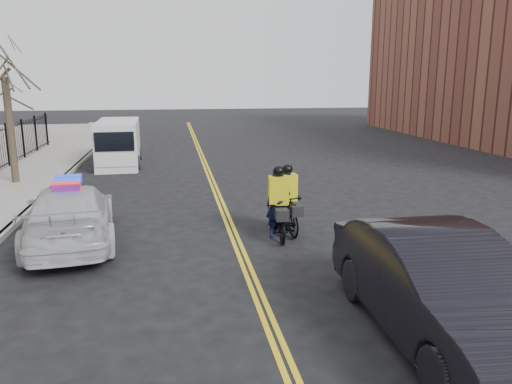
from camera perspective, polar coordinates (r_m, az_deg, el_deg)
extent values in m
plane|color=black|center=(11.19, -1.11, -8.49)|extent=(120.00, 120.00, 0.00)
cube|color=yellow|center=(18.81, -4.93, 0.29)|extent=(0.10, 60.00, 0.01)
cube|color=yellow|center=(18.83, -4.44, 0.31)|extent=(0.10, 60.00, 0.01)
cube|color=gray|center=(19.68, -27.00, -0.31)|extent=(3.00, 60.00, 0.15)
cube|color=gray|center=(19.27, -22.75, -0.16)|extent=(0.20, 60.00, 0.15)
cylinder|color=#34291E|center=(21.29, -26.25, 6.33)|extent=(0.28, 0.28, 4.00)
imported|color=silver|center=(13.32, -20.48, -2.46)|extent=(2.75, 5.36, 1.49)
cube|color=#0C26CC|center=(13.14, -20.75, 1.01)|extent=(0.80, 1.43, 0.16)
imported|color=black|center=(8.42, 20.34, -10.28)|extent=(1.90, 5.32, 1.75)
cube|color=silver|center=(24.96, -15.42, 5.43)|extent=(2.01, 5.05, 2.12)
cube|color=silver|center=(22.84, -15.74, 4.30)|extent=(1.82, 0.80, 1.11)
cube|color=black|center=(22.40, -15.89, 5.56)|extent=(1.66, 0.15, 0.83)
cylinder|color=black|center=(23.69, -17.66, 3.11)|extent=(0.25, 0.65, 0.65)
cylinder|color=black|center=(23.56, -13.41, 3.31)|extent=(0.25, 0.65, 0.65)
cylinder|color=black|center=(26.59, -17.01, 4.15)|extent=(0.25, 0.65, 0.65)
cylinder|color=black|center=(26.48, -13.22, 4.34)|extent=(0.25, 0.65, 0.65)
imported|color=black|center=(13.04, 2.54, -3.02)|extent=(0.81, 1.99, 1.02)
imported|color=black|center=(12.95, 2.56, -1.46)|extent=(0.67, 0.46, 1.75)
cube|color=#CFC812|center=(12.86, 2.57, 0.20)|extent=(0.52, 0.37, 0.74)
sphere|color=black|center=(12.76, 2.59, 2.40)|extent=(0.30, 0.30, 0.30)
cube|color=black|center=(12.31, 2.99, -2.61)|extent=(0.34, 0.38, 0.27)
imported|color=black|center=(13.44, 3.52, -2.34)|extent=(0.75, 1.91, 1.12)
imported|color=black|center=(13.37, 3.53, -1.08)|extent=(0.91, 0.75, 1.73)
cube|color=#CFC812|center=(13.28, 3.56, 0.51)|extent=(0.53, 0.39, 0.72)
sphere|color=black|center=(13.19, 3.59, 2.61)|extent=(0.29, 0.29, 0.29)
cube|color=black|center=(12.78, 4.56, -2.12)|extent=(0.35, 0.39, 0.27)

